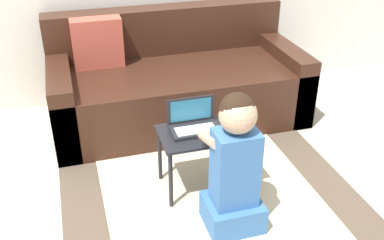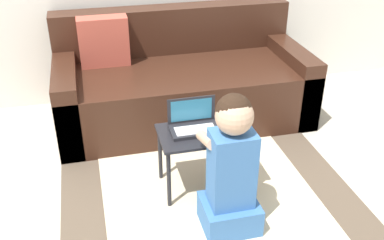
% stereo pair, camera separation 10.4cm
% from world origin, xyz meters
% --- Properties ---
extents(ground_plane, '(16.00, 16.00, 0.00)m').
position_xyz_m(ground_plane, '(0.00, 0.00, 0.00)').
color(ground_plane, beige).
extents(area_rug, '(1.72, 1.76, 0.01)m').
position_xyz_m(area_rug, '(0.14, -0.06, 0.00)').
color(area_rug, brown).
rests_on(area_rug, ground_plane).
extents(couch, '(1.86, 0.89, 0.79)m').
position_xyz_m(couch, '(0.19, 1.06, 0.28)').
color(couch, '#381E14').
rests_on(couch, ground_plane).
extents(laptop_desk, '(0.54, 0.32, 0.39)m').
position_xyz_m(laptop_desk, '(0.14, 0.13, 0.33)').
color(laptop_desk, black).
rests_on(laptop_desk, ground_plane).
extents(laptop, '(0.28, 0.17, 0.18)m').
position_xyz_m(laptop, '(0.08, 0.17, 0.42)').
color(laptop, '#232328').
rests_on(laptop, laptop_desk).
extents(computer_mouse, '(0.07, 0.10, 0.04)m').
position_xyz_m(computer_mouse, '(0.29, 0.11, 0.41)').
color(computer_mouse, silver).
rests_on(computer_mouse, laptop_desk).
extents(person_seated, '(0.30, 0.36, 0.79)m').
position_xyz_m(person_seated, '(0.17, -0.24, 0.39)').
color(person_seated, '#3D70B2').
rests_on(person_seated, ground_plane).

